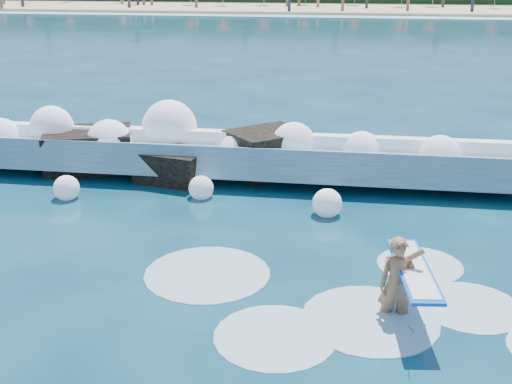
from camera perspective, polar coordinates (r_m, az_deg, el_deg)
ground at (r=13.96m, az=-7.40°, el=-7.10°), size 200.00×200.00×0.00m
beach at (r=90.20m, az=6.59°, el=15.92°), size 140.00×20.00×0.40m
wet_band at (r=79.25m, az=6.24°, el=15.28°), size 140.00×5.00×0.08m
breaking_wave at (r=20.10m, az=-4.58°, el=3.27°), size 18.78×2.89×1.62m
rock_cluster at (r=20.35m, az=-7.80°, el=3.15°), size 8.72×3.59×1.56m
surfer_with_board at (r=12.28m, az=12.75°, el=-7.80°), size 1.08×3.02×1.89m
wave_spray at (r=20.07m, az=-5.94°, el=4.54°), size 14.98×4.90×2.22m
surf_foam at (r=12.84m, az=6.91°, el=-9.64°), size 8.83×5.38×0.14m
beachgoers at (r=86.63m, az=9.18°, el=16.25°), size 103.03×13.00×1.92m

